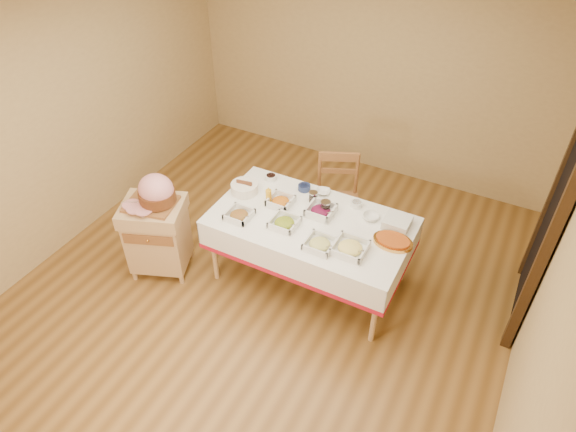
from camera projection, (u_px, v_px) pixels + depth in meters
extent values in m
plane|color=brown|center=(268.00, 287.00, 5.06)|extent=(5.00, 5.00, 0.00)
plane|color=white|center=(258.00, 20.00, 3.41)|extent=(5.00, 5.00, 0.00)
plane|color=tan|center=(371.00, 69.00, 5.94)|extent=(4.50, 0.00, 4.50)
plane|color=tan|center=(66.00, 118.00, 5.04)|extent=(0.00, 5.00, 5.00)
plane|color=tan|center=(556.00, 271.00, 3.42)|extent=(0.00, 5.00, 5.00)
cube|color=black|center=(553.00, 221.00, 4.21)|extent=(0.06, 0.90, 2.10)
cube|color=#342110|center=(543.00, 258.00, 3.88)|extent=(0.08, 0.10, 2.10)
cube|color=#342110|center=(557.00, 188.00, 4.56)|extent=(0.08, 0.10, 2.10)
cube|color=tan|center=(311.00, 223.00, 4.69)|extent=(1.80, 1.00, 0.04)
cylinder|color=tan|center=(214.00, 252.00, 4.94)|extent=(0.05, 0.05, 0.71)
cylinder|color=tan|center=(258.00, 204.00, 5.51)|extent=(0.05, 0.05, 0.71)
cylinder|color=tan|center=(375.00, 314.00, 4.35)|extent=(0.05, 0.05, 0.71)
cylinder|color=tan|center=(406.00, 253.00, 4.92)|extent=(0.05, 0.05, 0.71)
cube|color=white|center=(311.00, 220.00, 4.68)|extent=(1.82, 1.02, 0.01)
cube|color=tan|center=(159.00, 239.00, 5.03)|extent=(0.66, 0.60, 0.57)
cube|color=tan|center=(152.00, 211.00, 4.80)|extent=(0.71, 0.65, 0.14)
cube|color=brown|center=(140.00, 238.00, 4.76)|extent=(0.45, 0.18, 0.11)
sphere|color=gold|center=(139.00, 239.00, 4.75)|extent=(0.03, 0.03, 0.03)
cylinder|color=tan|center=(133.00, 268.00, 5.20)|extent=(0.05, 0.05, 0.10)
cylinder|color=tan|center=(157.00, 245.00, 5.46)|extent=(0.05, 0.05, 0.10)
cylinder|color=tan|center=(171.00, 284.00, 5.03)|extent=(0.05, 0.05, 0.10)
cylinder|color=tan|center=(194.00, 260.00, 5.29)|extent=(0.05, 0.05, 0.10)
cube|color=brown|center=(337.00, 204.00, 5.29)|extent=(0.58, 0.57, 0.03)
cylinder|color=brown|center=(317.00, 234.00, 5.31)|extent=(0.04, 0.04, 0.48)
cylinder|color=brown|center=(318.00, 211.00, 5.61)|extent=(0.04, 0.04, 0.48)
cylinder|color=brown|center=(354.00, 236.00, 5.29)|extent=(0.04, 0.04, 0.48)
cylinder|color=brown|center=(353.00, 212.00, 5.59)|extent=(0.04, 0.04, 0.48)
cylinder|color=brown|center=(319.00, 174.00, 5.29)|extent=(0.04, 0.04, 0.51)
cylinder|color=brown|center=(357.00, 175.00, 5.27)|extent=(0.04, 0.04, 0.51)
cube|color=brown|center=(339.00, 157.00, 5.15)|extent=(0.38, 0.19, 0.10)
cube|color=brown|center=(151.00, 204.00, 4.75)|extent=(0.45, 0.36, 0.03)
ellipsoid|color=pink|center=(156.00, 189.00, 4.66)|extent=(0.33, 0.30, 0.28)
cylinder|color=#5F3115|center=(157.00, 196.00, 4.71)|extent=(0.34, 0.34, 0.11)
cube|color=silver|center=(133.00, 211.00, 4.64)|extent=(0.28, 0.13, 0.00)
cylinder|color=silver|center=(139.00, 202.00, 4.73)|extent=(0.32, 0.09, 0.01)
cube|color=silver|center=(239.00, 217.00, 4.69)|extent=(0.23, 0.23, 0.01)
ellipsoid|color=red|center=(239.00, 215.00, 4.68)|extent=(0.17, 0.17, 0.06)
cylinder|color=silver|center=(242.00, 218.00, 4.64)|extent=(0.14, 0.01, 0.10)
cube|color=silver|center=(284.00, 225.00, 4.61)|extent=(0.24, 0.24, 0.01)
ellipsoid|color=gold|center=(284.00, 223.00, 4.60)|extent=(0.18, 0.18, 0.06)
cylinder|color=silver|center=(288.00, 226.00, 4.56)|extent=(0.13, 0.01, 0.10)
cube|color=silver|center=(320.00, 246.00, 4.39)|extent=(0.24, 0.24, 0.01)
ellipsoid|color=#C7C66A|center=(320.00, 244.00, 4.38)|extent=(0.18, 0.18, 0.06)
cylinder|color=silver|center=(324.00, 248.00, 4.34)|extent=(0.14, 0.01, 0.10)
cube|color=silver|center=(350.00, 250.00, 4.35)|extent=(0.28, 0.28, 0.01)
ellipsoid|color=#E9D86F|center=(350.00, 248.00, 4.34)|extent=(0.21, 0.21, 0.07)
cylinder|color=silver|center=(356.00, 252.00, 4.30)|extent=(0.14, 0.01, 0.10)
cube|color=silver|center=(281.00, 203.00, 4.85)|extent=(0.22, 0.22, 0.02)
ellipsoid|color=#CE680F|center=(281.00, 202.00, 4.83)|extent=(0.17, 0.17, 0.06)
cylinder|color=silver|center=(284.00, 204.00, 4.80)|extent=(0.15, 0.01, 0.11)
cube|color=silver|center=(321.00, 213.00, 4.74)|extent=(0.24, 0.24, 0.02)
ellipsoid|color=#5D0B31|center=(321.00, 211.00, 4.72)|extent=(0.19, 0.19, 0.06)
cylinder|color=silver|center=(325.00, 214.00, 4.68)|extent=(0.16, 0.01, 0.12)
cylinder|color=silver|center=(271.00, 177.00, 5.15)|extent=(0.12, 0.12, 0.05)
cylinder|color=black|center=(271.00, 176.00, 5.14)|extent=(0.09, 0.09, 0.02)
cylinder|color=navy|center=(304.00, 187.00, 5.01)|extent=(0.12, 0.12, 0.05)
cylinder|color=#5D0B31|center=(304.00, 186.00, 5.00)|extent=(0.10, 0.10, 0.02)
cylinder|color=silver|center=(357.00, 204.00, 4.81)|extent=(0.11, 0.11, 0.05)
cylinder|color=#CE680F|center=(357.00, 203.00, 4.80)|extent=(0.09, 0.09, 0.02)
imported|color=silver|center=(323.00, 192.00, 4.98)|extent=(0.17, 0.17, 0.03)
imported|color=silver|center=(371.00, 217.00, 4.67)|extent=(0.18, 0.18, 0.05)
cylinder|color=silver|center=(313.00, 197.00, 4.85)|extent=(0.08, 0.08, 0.10)
cylinder|color=silver|center=(313.00, 193.00, 4.82)|extent=(0.09, 0.09, 0.01)
cylinder|color=black|center=(313.00, 199.00, 4.86)|extent=(0.07, 0.07, 0.07)
cylinder|color=silver|center=(325.00, 207.00, 4.73)|extent=(0.09, 0.09, 0.11)
cylinder|color=silver|center=(326.00, 202.00, 4.69)|extent=(0.09, 0.09, 0.01)
cylinder|color=black|center=(325.00, 209.00, 4.74)|extent=(0.08, 0.08, 0.08)
cylinder|color=gold|center=(269.00, 196.00, 4.83)|extent=(0.06, 0.06, 0.14)
cone|color=gold|center=(268.00, 189.00, 4.78)|extent=(0.04, 0.04, 0.03)
cylinder|color=white|center=(245.00, 188.00, 4.97)|extent=(0.27, 0.27, 0.10)
cube|color=silver|center=(397.00, 225.00, 4.61)|extent=(0.23, 0.23, 0.01)
cube|color=silver|center=(397.00, 224.00, 4.60)|extent=(0.23, 0.23, 0.01)
cube|color=silver|center=(397.00, 223.00, 4.59)|extent=(0.23, 0.23, 0.01)
cube|color=silver|center=(397.00, 222.00, 4.58)|extent=(0.23, 0.23, 0.01)
cube|color=silver|center=(398.00, 220.00, 4.57)|extent=(0.23, 0.23, 0.01)
cube|color=silver|center=(398.00, 219.00, 4.56)|extent=(0.23, 0.23, 0.01)
ellipsoid|color=gold|center=(393.00, 242.00, 4.42)|extent=(0.35, 0.25, 0.03)
ellipsoid|color=#AD4A12|center=(393.00, 241.00, 4.42)|extent=(0.30, 0.21, 0.04)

